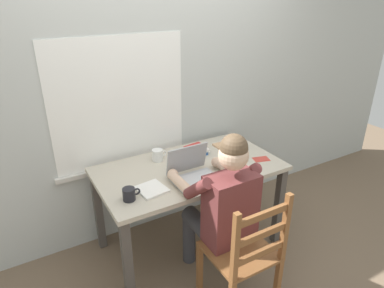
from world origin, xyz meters
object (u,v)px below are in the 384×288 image
Objects in this scene: book_stack_main at (195,150)px; coffee_mug_dark at (129,194)px; wooden_chair at (244,255)px; desk at (189,177)px; landscape_photo_print at (261,159)px; coffee_mug_white at (158,155)px; seated_person at (221,204)px; laptop at (193,171)px; computer_mouse at (227,169)px.

coffee_mug_dark is at bearing -152.90° from book_stack_main.
wooden_chair is 4.54× the size of book_stack_main.
desk is 11.09× the size of landscape_photo_print.
coffee_mug_white is at bearing 98.75° from wooden_chair.
seated_person reaches higher than book_stack_main.
coffee_mug_dark is (-0.51, -0.04, -0.01)m from laptop.
seated_person reaches higher than laptop.
desk is at bearing 88.85° from wooden_chair.
landscape_photo_print is (0.43, -0.35, -0.04)m from book_stack_main.
book_stack_main is at bearing 47.98° from desk.
coffee_mug_white is at bearing 167.13° from landscape_photo_print.
desk is at bearing 19.41° from coffee_mug_dark.
desk is 1.52× the size of wooden_chair.
coffee_mug_white is at bearing 131.15° from computer_mouse.
laptop is at bearing -75.19° from coffee_mug_white.
coffee_mug_dark is at bearing 135.22° from wooden_chair.
coffee_mug_white is 0.32m from book_stack_main.
book_stack_main is (-0.06, 0.37, 0.02)m from computer_mouse.
book_stack_main is at bearing 75.36° from seated_person.
laptop reaches higher than computer_mouse.
landscape_photo_print is at bearing 1.04° from coffee_mug_dark.
seated_person is at bearing -25.93° from coffee_mug_dark.
landscape_photo_print is at bearing -39.18° from book_stack_main.
landscape_photo_print is at bearing -1.81° from laptop.
seated_person is 10.22× the size of coffee_mug_dark.
seated_person is 0.67m from landscape_photo_print.
book_stack_main is (0.15, 0.17, 0.13)m from desk.
laptop is at bearing 170.64° from computer_mouse.
desk is 14.41× the size of computer_mouse.
coffee_mug_dark is at bearing -133.29° from coffee_mug_white.
landscape_photo_print is (0.59, 0.57, 0.29)m from wooden_chair.
wooden_chair is 0.69m from laptop.
desk is 11.78× the size of coffee_mug_dark.
coffee_mug_white is 0.85m from landscape_photo_print.
coffee_mug_white is 0.95× the size of landscape_photo_print.
computer_mouse is 0.38m from book_stack_main.
landscape_photo_print is at bearing -17.24° from desk.
coffee_mug_white reaches higher than book_stack_main.
book_stack_main reaches higher than landscape_photo_print.
coffee_mug_dark is (-0.56, 0.55, 0.33)m from wooden_chair.
desk is 6.91× the size of book_stack_main.
book_stack_main is at bearing 27.10° from coffee_mug_dark.
laptop is 0.40m from coffee_mug_white.
computer_mouse is 0.77× the size of landscape_photo_print.
coffee_mug_white reaches higher than landscape_photo_print.
seated_person is at bearing -77.83° from coffee_mug_white.
book_stack_main is at bearing 99.27° from computer_mouse.
landscape_photo_print reaches higher than desk.
wooden_chair is 7.62× the size of coffee_mug_white.
wooden_chair is 0.88m from landscape_photo_print.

